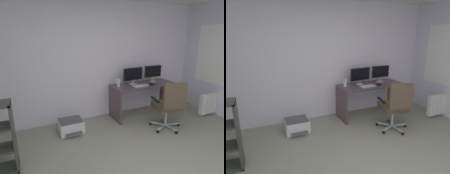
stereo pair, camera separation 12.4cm
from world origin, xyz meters
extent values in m
cube|color=silver|center=(0.00, 2.47, 1.28)|extent=(5.38, 0.10, 2.55)
cube|color=white|center=(2.68, 1.33, 1.39)|extent=(0.01, 1.21, 1.24)
cube|color=white|center=(2.68, 1.33, 1.39)|extent=(0.02, 1.29, 1.32)
cube|color=#543F47|center=(1.13, 2.04, 0.73)|extent=(1.50, 0.59, 0.04)
cube|color=#543F47|center=(0.40, 2.04, 0.35)|extent=(0.04, 0.57, 0.71)
cube|color=#543F47|center=(1.86, 2.04, 0.35)|extent=(0.04, 0.57, 0.71)
cylinder|color=#B2B5B7|center=(0.91, 2.15, 0.75)|extent=(0.18, 0.18, 0.01)
cylinder|color=#B2B5B7|center=(0.91, 2.15, 0.80)|extent=(0.03, 0.03, 0.09)
cube|color=black|center=(0.91, 2.15, 0.98)|extent=(0.50, 0.07, 0.28)
cube|color=black|center=(0.91, 2.13, 0.98)|extent=(0.46, 0.04, 0.26)
cylinder|color=#B2B5B7|center=(1.46, 2.15, 0.75)|extent=(0.18, 0.18, 0.01)
cylinder|color=#B2B5B7|center=(1.46, 2.15, 0.81)|extent=(0.03, 0.03, 0.12)
cube|color=black|center=(1.46, 2.15, 0.99)|extent=(0.44, 0.05, 0.27)
cube|color=black|center=(1.46, 2.13, 0.99)|extent=(0.41, 0.02, 0.25)
cube|color=silver|center=(0.97, 1.92, 0.75)|extent=(0.35, 0.15, 0.02)
cube|color=black|center=(1.25, 1.90, 0.76)|extent=(0.06, 0.10, 0.03)
cylinder|color=silver|center=(0.51, 2.10, 0.83)|extent=(0.07, 0.07, 0.17)
cube|color=#B7BABC|center=(1.31, 1.23, 0.07)|extent=(0.30, 0.10, 0.02)
sphere|color=black|center=(1.46, 1.20, 0.03)|extent=(0.06, 0.06, 0.06)
cube|color=#B7BABC|center=(1.24, 1.40, 0.07)|extent=(0.18, 0.27, 0.02)
sphere|color=black|center=(1.32, 1.53, 0.03)|extent=(0.06, 0.06, 0.06)
cube|color=#B7BABC|center=(1.07, 1.38, 0.07)|extent=(0.22, 0.25, 0.02)
sphere|color=black|center=(0.97, 1.49, 0.03)|extent=(0.06, 0.06, 0.06)
cube|color=#B7BABC|center=(1.03, 1.21, 0.07)|extent=(0.29, 0.15, 0.02)
sphere|color=black|center=(0.89, 1.15, 0.03)|extent=(0.06, 0.06, 0.06)
cube|color=#B7BABC|center=(1.18, 1.12, 0.07)|extent=(0.06, 0.30, 0.02)
sphere|color=black|center=(1.19, 0.97, 0.03)|extent=(0.06, 0.06, 0.06)
cylinder|color=#B7BABC|center=(1.16, 1.27, 0.25)|extent=(0.04, 0.04, 0.36)
cube|color=brown|center=(1.16, 1.27, 0.48)|extent=(0.57, 0.57, 0.10)
cube|color=brown|center=(1.10, 1.01, 0.77)|extent=(0.44, 0.17, 0.48)
cube|color=black|center=(0.91, 1.33, 0.63)|extent=(0.11, 0.33, 0.03)
cube|color=black|center=(1.42, 1.21, 0.63)|extent=(0.11, 0.33, 0.03)
cube|color=#373D33|center=(-1.57, 1.23, 0.50)|extent=(0.03, 0.33, 1.01)
cube|color=silver|center=(-0.62, 1.92, 0.12)|extent=(0.45, 0.36, 0.24)
cube|color=#4C4C51|center=(-0.62, 1.92, 0.25)|extent=(0.41, 0.34, 0.02)
cube|color=#4C4C51|center=(-0.62, 1.70, 0.07)|extent=(0.32, 0.10, 0.01)
cube|color=white|center=(2.24, 1.33, 0.29)|extent=(0.06, 0.10, 0.46)
cube|color=white|center=(2.32, 1.33, 0.29)|extent=(0.06, 0.10, 0.46)
cube|color=white|center=(2.40, 1.33, 0.29)|extent=(0.06, 0.10, 0.46)
cube|color=white|center=(2.47, 1.33, 0.29)|extent=(0.06, 0.10, 0.46)
cube|color=white|center=(2.55, 1.33, 0.29)|extent=(0.06, 0.10, 0.46)
cube|color=white|center=(2.63, 1.33, 0.29)|extent=(0.06, 0.10, 0.46)
cube|color=white|center=(2.70, 1.33, 0.29)|extent=(0.06, 0.10, 0.46)
cube|color=white|center=(2.78, 1.33, 0.29)|extent=(0.06, 0.10, 0.46)
cube|color=white|center=(2.86, 1.33, 0.29)|extent=(0.06, 0.10, 0.46)
cube|color=white|center=(2.93, 1.33, 0.29)|extent=(0.06, 0.10, 0.46)
camera|label=1|loc=(-1.38, -1.55, 1.90)|focal=31.38mm
camera|label=2|loc=(-1.27, -1.60, 1.90)|focal=31.38mm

